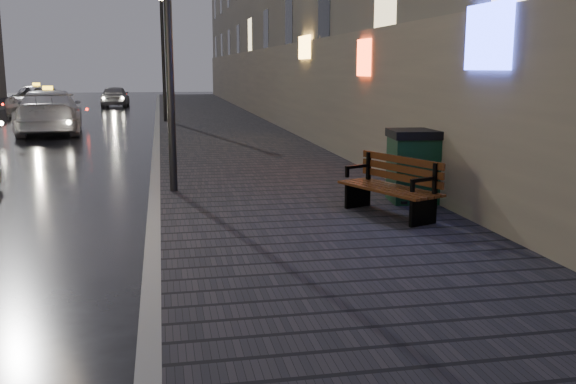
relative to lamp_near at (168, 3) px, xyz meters
name	(u,v)px	position (x,y,z in m)	size (l,w,h in m)	color
sidewalk	(216,124)	(2.05, 15.00, -3.41)	(4.60, 58.00, 0.15)	black
curb	(157,125)	(-0.35, 15.00, -3.41)	(0.20, 58.00, 0.15)	slate
lamp_near	(168,3)	(0.00, 0.00, 0.00)	(0.36, 0.36, 5.28)	black
lamp_far	(163,41)	(0.00, 16.00, 0.00)	(0.36, 0.36, 5.28)	black
bench	(392,186)	(3.25, -2.64, -2.89)	(1.23, 1.87, 0.90)	black
trash_bin	(413,165)	(3.95, -1.73, -2.72)	(0.88, 0.88, 1.22)	black
taxi_mid	(49,112)	(-4.20, 13.10, -2.69)	(2.23, 5.49, 1.59)	silver
taxi_far	(37,100)	(-6.35, 23.08, -2.74)	(2.47, 5.37, 1.49)	silver
car_far	(115,96)	(-2.92, 29.58, -2.84)	(1.53, 3.81, 1.30)	#939299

